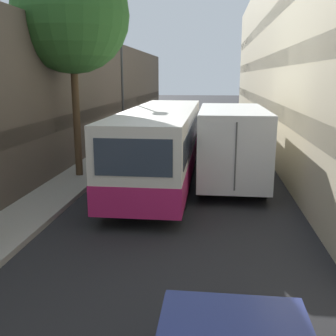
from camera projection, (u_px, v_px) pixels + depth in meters
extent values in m
plane|color=#232326|center=(181.00, 184.00, 15.07)|extent=(150.00, 150.00, 0.00)
cube|color=#9E998E|center=(76.00, 179.00, 15.52)|extent=(1.70, 60.00, 0.16)
cube|color=#51473D|center=(20.00, 102.00, 15.07)|extent=(2.40, 60.00, 6.15)
cube|color=black|center=(40.00, 150.00, 15.41)|extent=(1.08, 60.00, 2.46)
cube|color=beige|center=(333.00, 45.00, 13.34)|extent=(2.40, 60.00, 10.18)
cube|color=#333D47|center=(307.00, 119.00, 13.99)|extent=(1.08, 60.00, 0.70)
cube|color=#333D47|center=(312.00, 54.00, 13.49)|extent=(1.08, 60.00, 0.70)
cube|color=silver|center=(162.00, 140.00, 15.30)|extent=(2.45, 11.08, 2.41)
cube|color=#B21E5B|center=(162.00, 159.00, 15.48)|extent=(2.47, 11.10, 0.84)
cube|color=#2D3847|center=(162.00, 131.00, 15.22)|extent=(2.49, 10.19, 0.77)
cube|color=#2D3847|center=(133.00, 158.00, 9.84)|extent=(2.01, 0.04, 0.96)
cylinder|color=black|center=(149.00, 151.00, 19.00)|extent=(0.24, 1.00, 1.00)
cylinder|color=black|center=(193.00, 152.00, 18.76)|extent=(0.24, 1.00, 1.00)
cylinder|color=black|center=(114.00, 192.00, 12.36)|extent=(0.24, 1.00, 1.00)
cylinder|color=black|center=(182.00, 194.00, 12.12)|extent=(0.24, 1.00, 1.00)
cube|color=silver|center=(228.00, 132.00, 18.55)|extent=(2.27, 2.22, 2.11)
cube|color=silver|center=(232.00, 142.00, 14.68)|extent=(2.37, 5.70, 2.49)
cube|color=#4C4C4C|center=(236.00, 157.00, 11.91)|extent=(0.05, 0.02, 2.12)
cylinder|color=black|center=(205.00, 152.00, 18.89)|extent=(0.22, 0.96, 0.96)
cylinder|color=black|center=(250.00, 153.00, 18.65)|extent=(0.22, 0.96, 0.96)
cylinder|color=black|center=(201.00, 182.00, 13.55)|extent=(0.22, 0.96, 0.96)
cylinder|color=black|center=(264.00, 184.00, 13.31)|extent=(0.22, 0.96, 0.96)
cube|color=#BCBCC1|center=(181.00, 119.00, 27.42)|extent=(1.96, 4.60, 1.79)
cube|color=#2D3847|center=(183.00, 112.00, 29.24)|extent=(1.57, 0.04, 0.63)
cylinder|color=black|center=(170.00, 128.00, 29.00)|extent=(0.16, 0.64, 0.64)
cylinder|color=black|center=(194.00, 129.00, 28.80)|extent=(0.16, 0.64, 0.64)
cylinder|color=black|center=(166.00, 133.00, 26.42)|extent=(0.16, 0.64, 0.64)
cylinder|color=black|center=(192.00, 134.00, 26.22)|extent=(0.16, 0.64, 0.64)
cylinder|color=#38383D|center=(122.00, 90.00, 20.41)|extent=(0.12, 0.12, 6.37)
cube|color=#38383D|center=(121.00, 23.00, 19.66)|extent=(0.36, 0.80, 0.24)
cylinder|color=#4C3823|center=(77.00, 118.00, 15.40)|extent=(0.28, 0.28, 4.62)
sphere|color=#285623|center=(71.00, 14.00, 14.53)|extent=(4.32, 4.32, 4.32)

